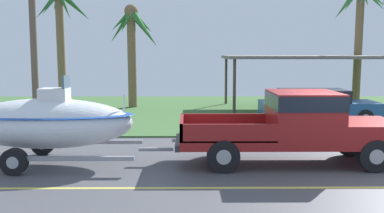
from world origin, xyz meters
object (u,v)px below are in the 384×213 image
Objects in this scene: parked_sedan_near at (317,107)px; utility_pole at (32,6)px; palm_tree_near_left at (62,20)px; carport_awning at (301,58)px; palm_tree_near_right at (134,34)px; pickup_truck_towing at (302,124)px; boat_on_trailer at (46,123)px; palm_tree_far_right at (359,14)px.

utility_pole is at bearing -168.19° from parked_sedan_near.
palm_tree_near_left is 0.74× the size of utility_pole.
carport_awning is 1.43× the size of palm_tree_near_right.
palm_tree_near_left is at bearing 126.50° from pickup_truck_towing.
boat_on_trailer is 0.90× the size of palm_tree_near_left.
palm_tree_far_right reaches higher than parked_sedan_near.
boat_on_trailer is 19.13m from palm_tree_far_right.
palm_tree_near_right is at bearing -15.29° from palm_tree_near_left.
palm_tree_near_left is at bearing 164.71° from palm_tree_near_right.
pickup_truck_towing is 11.57m from carport_awning.
palm_tree_far_right reaches higher than pickup_truck_towing.
utility_pole is (1.24, -8.37, -0.08)m from palm_tree_near_left.
parked_sedan_near is 0.62× the size of carport_awning.
carport_awning is at bearing -8.64° from palm_tree_near_left.
palm_tree_near_left is (-3.04, 13.02, 3.49)m from boat_on_trailer.
palm_tree_near_left is 16.02m from palm_tree_far_right.
palm_tree_far_right reaches higher than carport_awning.
parked_sedan_near is 0.54× the size of utility_pole.
pickup_truck_towing is 10.20m from utility_pole.
palm_tree_far_right is (3.67, 2.37, 2.35)m from carport_awning.
pickup_truck_towing is 1.23× the size of parked_sedan_near.
carport_awning is at bearing -147.10° from palm_tree_far_right.
palm_tree_near_left is (-12.34, 1.88, 1.97)m from carport_awning.
carport_awning is at bearing -5.46° from palm_tree_near_right.
utility_pole is at bearing 111.10° from boat_on_trailer.
parked_sedan_near is at bearing 71.15° from pickup_truck_towing.
palm_tree_near_left is at bearing -178.22° from palm_tree_far_right.
carport_awning reaches higher than pickup_truck_towing.
palm_tree_far_right is at bearing 31.00° from utility_pole.
palm_tree_near_right is 12.25m from palm_tree_far_right.
carport_awning is at bearing 30.36° from utility_pole.
utility_pole is at bearing -149.00° from palm_tree_far_right.
palm_tree_far_right is at bearing 64.77° from pickup_truck_towing.
utility_pole is at bearing -81.56° from palm_tree_near_left.
boat_on_trailer is 11.31m from parked_sedan_near.
boat_on_trailer is 13.82m from palm_tree_near_left.
boat_on_trailer is 0.66× the size of utility_pole.
palm_tree_near_right is (-8.07, 5.06, 3.13)m from parked_sedan_near.
utility_pole is (-1.79, 4.65, 3.41)m from boat_on_trailer.
parked_sedan_near is 0.73× the size of palm_tree_near_left.
palm_tree_near_right is (-5.72, 11.95, 2.76)m from pickup_truck_towing.
carport_awning is at bearing 50.15° from boat_on_trailer.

